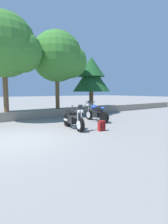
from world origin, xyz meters
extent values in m
plane|color=gray|center=(0.00, 0.00, 0.00)|extent=(120.00, 120.00, 0.00)
cylinder|color=black|center=(2.71, -0.21, 0.31)|extent=(0.23, 0.63, 0.62)
cylinder|color=black|center=(2.92, 1.22, 0.31)|extent=(0.27, 0.64, 0.62)
cylinder|color=silver|center=(2.71, -0.21, 0.31)|extent=(0.21, 0.40, 0.38)
cube|color=black|center=(2.82, 0.55, 0.41)|extent=(0.39, 0.52, 0.34)
cube|color=#2D2D30|center=(2.81, 0.46, 0.61)|extent=(0.30, 1.11, 0.12)
ellipsoid|color=black|center=(2.78, 0.31, 0.83)|extent=(0.41, 0.56, 0.26)
cube|color=black|center=(2.85, 0.78, 0.77)|extent=(0.34, 0.59, 0.12)
ellipsoid|color=black|center=(2.90, 1.08, 0.81)|extent=(0.26, 0.31, 0.16)
cylinder|color=#2D2D30|center=(2.72, -0.13, 1.03)|extent=(0.66, 0.13, 0.04)
sphere|color=silver|center=(2.77, -0.28, 0.89)|extent=(0.13, 0.13, 0.13)
sphere|color=silver|center=(2.63, -0.26, 0.89)|extent=(0.13, 0.13, 0.13)
cube|color=#26282D|center=(2.71, -0.23, 1.09)|extent=(0.21, 0.12, 0.18)
cylinder|color=silver|center=(2.72, 1.00, 0.36)|extent=(0.16, 0.39, 0.11)
cylinder|color=silver|center=(2.81, -0.18, 0.67)|extent=(0.07, 0.17, 0.73)
cylinder|color=silver|center=(2.63, -0.16, 0.67)|extent=(0.07, 0.17, 0.73)
sphere|color=#2D2D30|center=(3.02, -0.13, 1.13)|extent=(0.07, 0.07, 0.07)
sphere|color=#2D2D30|center=(2.43, -0.05, 1.13)|extent=(0.07, 0.07, 0.07)
cylinder|color=black|center=(5.10, 2.25, 0.31)|extent=(0.17, 0.63, 0.62)
cylinder|color=black|center=(5.04, 0.82, 0.31)|extent=(0.21, 0.63, 0.62)
cylinder|color=silver|center=(5.10, 2.25, 0.31)|extent=(0.18, 0.39, 0.38)
cube|color=black|center=(5.07, 1.48, 0.41)|extent=(0.34, 0.49, 0.34)
cube|color=#2D2D30|center=(5.07, 1.58, 0.61)|extent=(0.19, 1.11, 0.12)
ellipsoid|color=#2347A8|center=(5.08, 1.73, 0.83)|extent=(0.36, 0.54, 0.26)
cube|color=black|center=(5.06, 1.25, 0.77)|extent=(0.29, 0.57, 0.12)
ellipsoid|color=#2347A8|center=(5.04, 0.96, 0.81)|extent=(0.23, 0.29, 0.16)
cylinder|color=#2D2D30|center=(5.10, 2.17, 1.03)|extent=(0.66, 0.07, 0.04)
sphere|color=silver|center=(5.04, 2.32, 0.89)|extent=(0.13, 0.13, 0.13)
sphere|color=silver|center=(5.18, 2.31, 0.89)|extent=(0.13, 0.13, 0.13)
cube|color=#26282D|center=(5.10, 2.27, 1.09)|extent=(0.20, 0.10, 0.18)
cylinder|color=silver|center=(5.21, 1.05, 0.36)|extent=(0.13, 0.38, 0.11)
cylinder|color=silver|center=(5.01, 2.22, 0.67)|extent=(0.05, 0.17, 0.73)
cylinder|color=silver|center=(5.19, 2.21, 0.67)|extent=(0.05, 0.17, 0.73)
sphere|color=#2D2D30|center=(4.80, 2.15, 1.13)|extent=(0.07, 0.07, 0.07)
sphere|color=#2D2D30|center=(5.40, 2.12, 1.13)|extent=(0.07, 0.07, 0.07)
cube|color=#A31E1E|center=(3.58, -0.62, 0.22)|extent=(0.32, 0.21, 0.44)
cube|color=#A31E1E|center=(3.60, -0.50, 0.18)|extent=(0.24, 0.08, 0.24)
ellipsoid|color=#A31E1E|center=(3.58, -0.62, 0.43)|extent=(0.30, 0.20, 0.08)
cube|color=#591010|center=(3.49, -0.71, 0.24)|extent=(0.05, 0.04, 0.37)
cube|color=#591010|center=(3.65, -0.73, 0.24)|extent=(0.05, 0.04, 0.37)
cylinder|color=brown|center=(0.83, 4.62, 1.76)|extent=(0.28, 0.28, 2.43)
sphere|color=#387A2D|center=(0.83, 4.62, 4.34)|extent=(3.63, 3.63, 3.63)
sphere|color=#387A2D|center=(1.64, 4.07, 3.97)|extent=(2.36, 2.36, 2.36)
cylinder|color=brown|center=(4.25, 4.78, 1.69)|extent=(0.28, 0.28, 2.27)
sphere|color=#387A2D|center=(4.25, 4.78, 4.11)|extent=(3.44, 3.44, 3.44)
sphere|color=#387A2D|center=(5.02, 4.27, 3.77)|extent=(2.23, 2.23, 2.23)
cylinder|color=brown|center=(7.34, 4.91, 1.34)|extent=(0.34, 0.34, 1.57)
cone|color=#194C23|center=(7.34, 4.91, 2.81)|extent=(2.97, 2.97, 2.15)
cone|color=#194C23|center=(7.34, 4.91, 3.69)|extent=(2.14, 2.14, 1.55)
camera|label=1|loc=(-1.61, -6.47, 1.72)|focal=28.75mm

